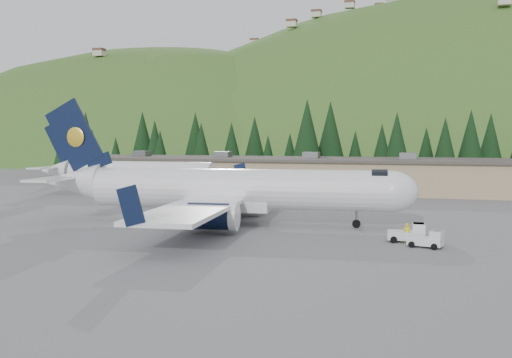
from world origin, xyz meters
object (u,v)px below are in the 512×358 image
Objects in this scene: baggage_tug_b at (429,240)px; terminal_building at (281,173)px; ramp_worker at (407,233)px; baggage_tug_a at (410,234)px; second_airliner at (122,173)px; airliner at (228,190)px.

terminal_building is (-22.56, 45.14, 2.01)m from baggage_tug_b.
baggage_tug_b is 1.75× the size of ramp_worker.
ramp_worker reaches higher than baggage_tug_b.
baggage_tug_a is 1.85× the size of ramp_worker.
ramp_worker is (40.82, -27.62, -2.52)m from second_airliner.
airliner is 0.53× the size of terminal_building.
second_airliner is at bearing 143.33° from baggage_tug_a.
baggage_tug_a is at bearing -21.33° from airliner.
airliner reaches higher than baggage_tug_a.
terminal_building is (-3.92, 38.10, -0.69)m from airliner.
baggage_tug_a is 2.47m from baggage_tug_b.
ramp_worker is at bearing 153.76° from baggage_tug_b.
airliner reaches higher than baggage_tug_b.
second_airliner is 49.26m from baggage_tug_a.
ramp_worker is at bearing -23.04° from airliner.
baggage_tug_b is (42.47, -29.14, -2.71)m from second_airliner.
baggage_tug_b is (18.64, -7.04, -2.70)m from airliner.
second_airliner is 51.57m from baggage_tug_b.
second_airliner is 0.39× the size of terminal_building.
second_airliner is at bearing 132.15° from airliner.
airliner reaches higher than terminal_building.
baggage_tug_a is 0.04× the size of terminal_building.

